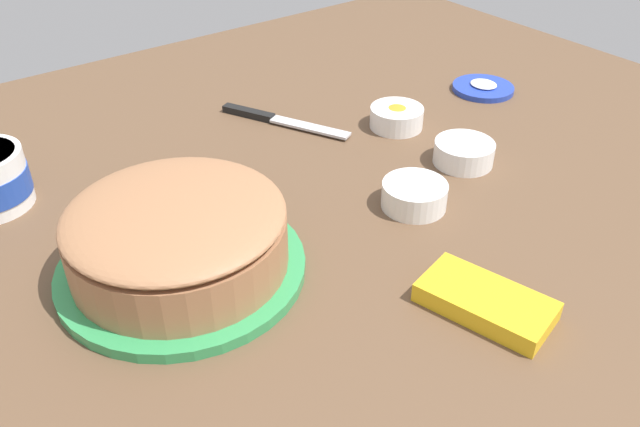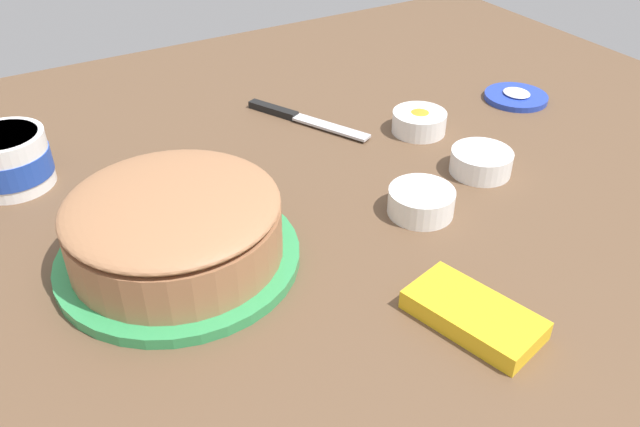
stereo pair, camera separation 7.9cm
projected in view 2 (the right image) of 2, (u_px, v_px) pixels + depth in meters
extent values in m
plane|color=brown|center=(390.00, 223.00, 0.86)|extent=(1.54, 1.54, 0.00)
cylinder|color=#339351|center=(179.00, 257.00, 0.79)|extent=(0.29, 0.29, 0.01)
cylinder|color=brown|center=(176.00, 235.00, 0.77)|extent=(0.23, 0.23, 0.05)
cylinder|color=#9E6B47|center=(175.00, 232.00, 0.77)|extent=(0.25, 0.25, 0.06)
ellipsoid|color=#9E6B47|center=(171.00, 205.00, 0.74)|extent=(0.25, 0.25, 0.04)
cylinder|color=white|center=(9.00, 160.00, 0.91)|extent=(0.11, 0.11, 0.08)
cylinder|color=#2347B2|center=(10.00, 162.00, 0.92)|extent=(0.11, 0.11, 0.04)
cylinder|color=#9E6B47|center=(3.00, 138.00, 0.89)|extent=(0.09, 0.09, 0.01)
cylinder|color=#233DAD|center=(516.00, 97.00, 1.17)|extent=(0.11, 0.11, 0.01)
ellipsoid|color=white|center=(517.00, 93.00, 1.16)|extent=(0.05, 0.04, 0.01)
cube|color=silver|center=(331.00, 127.00, 1.07)|extent=(0.14, 0.08, 0.00)
cube|color=black|center=(273.00, 110.00, 1.12)|extent=(0.09, 0.06, 0.01)
cylinder|color=white|center=(481.00, 162.00, 0.95)|extent=(0.09, 0.09, 0.03)
cylinder|color=pink|center=(481.00, 161.00, 0.95)|extent=(0.08, 0.08, 0.01)
ellipsoid|color=pink|center=(482.00, 157.00, 0.95)|extent=(0.06, 0.06, 0.02)
cylinder|color=white|center=(421.00, 201.00, 0.87)|extent=(0.09, 0.09, 0.04)
cylinder|color=blue|center=(421.00, 201.00, 0.87)|extent=(0.07, 0.07, 0.01)
ellipsoid|color=blue|center=(421.00, 197.00, 0.86)|extent=(0.06, 0.06, 0.02)
cylinder|color=white|center=(419.00, 122.00, 1.06)|extent=(0.09, 0.09, 0.03)
cylinder|color=orange|center=(419.00, 121.00, 1.06)|extent=(0.07, 0.07, 0.01)
ellipsoid|color=orange|center=(420.00, 117.00, 1.05)|extent=(0.06, 0.06, 0.02)
cube|color=yellow|center=(473.00, 315.00, 0.70)|extent=(0.16, 0.11, 0.02)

